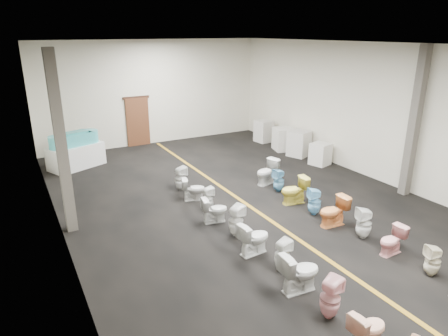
{
  "coord_description": "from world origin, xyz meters",
  "views": [
    {
      "loc": [
        -5.76,
        -8.92,
        4.84
      ],
      "look_at": [
        -0.3,
        1.0,
        0.93
      ],
      "focal_mm": 32.0,
      "sensor_mm": 36.0,
      "label": 1
    }
  ],
  "objects_px": {
    "display_table": "(76,156)",
    "toilet_left_6": "(254,238)",
    "toilet_left_3": "(330,298)",
    "toilet_left_11": "(181,178)",
    "appliance_crate_c": "(284,139)",
    "toilet_right_4": "(364,223)",
    "appliance_crate_d": "(264,131)",
    "toilet_right_5": "(333,212)",
    "toilet_right_6": "(315,202)",
    "toilet_left_10": "(193,189)",
    "toilet_left_4": "(300,272)",
    "bathtub": "(74,139)",
    "appliance_crate_a": "(320,154)",
    "toilet_right_7": "(294,190)",
    "toilet_right_9": "(267,172)",
    "toilet_right_2": "(433,261)",
    "toilet_left_9": "(208,199)",
    "toilet_left_2": "(368,329)",
    "toilet_left_5": "(282,255)",
    "toilet_left_8": "(215,210)",
    "appliance_crate_b": "(299,144)",
    "toilet_left_7": "(236,221)",
    "toilet_right_8": "(279,180)",
    "toilet_right_3": "(392,241)"
  },
  "relations": [
    {
      "from": "toilet_left_4",
      "to": "toilet_right_8",
      "type": "relative_size",
      "value": 1.1
    },
    {
      "from": "toilet_left_6",
      "to": "toilet_right_7",
      "type": "distance_m",
      "value": 3.12
    },
    {
      "from": "toilet_left_6",
      "to": "toilet_right_4",
      "type": "height_order",
      "value": "toilet_right_4"
    },
    {
      "from": "toilet_right_2",
      "to": "toilet_right_5",
      "type": "height_order",
      "value": "toilet_right_5"
    },
    {
      "from": "toilet_left_5",
      "to": "toilet_left_7",
      "type": "bearing_deg",
      "value": -6.14
    },
    {
      "from": "appliance_crate_a",
      "to": "appliance_crate_b",
      "type": "distance_m",
      "value": 1.28
    },
    {
      "from": "display_table",
      "to": "toilet_left_5",
      "type": "xyz_separation_m",
      "value": [
        2.62,
        -9.19,
        -0.07
      ]
    },
    {
      "from": "toilet_left_10",
      "to": "appliance_crate_d",
      "type": "bearing_deg",
      "value": -32.24
    },
    {
      "from": "toilet_right_5",
      "to": "toilet_right_6",
      "type": "relative_size",
      "value": 1.03
    },
    {
      "from": "appliance_crate_c",
      "to": "toilet_left_4",
      "type": "height_order",
      "value": "appliance_crate_c"
    },
    {
      "from": "appliance_crate_a",
      "to": "toilet_right_7",
      "type": "xyz_separation_m",
      "value": [
        -3.14,
        -2.4,
        -0.01
      ]
    },
    {
      "from": "toilet_left_10",
      "to": "toilet_left_9",
      "type": "bearing_deg",
      "value": -157.45
    },
    {
      "from": "toilet_left_4",
      "to": "toilet_right_4",
      "type": "distance_m",
      "value": 2.86
    },
    {
      "from": "toilet_left_5",
      "to": "toilet_right_9",
      "type": "xyz_separation_m",
      "value": [
        2.61,
        4.36,
        0.05
      ]
    },
    {
      "from": "toilet_left_2",
      "to": "toilet_left_8",
      "type": "distance_m",
      "value": 5.13
    },
    {
      "from": "toilet_left_2",
      "to": "toilet_right_9",
      "type": "height_order",
      "value": "toilet_right_9"
    },
    {
      "from": "bathtub",
      "to": "toilet_left_3",
      "type": "relative_size",
      "value": 2.27
    },
    {
      "from": "appliance_crate_c",
      "to": "toilet_left_5",
      "type": "height_order",
      "value": "appliance_crate_c"
    },
    {
      "from": "appliance_crate_c",
      "to": "toilet_right_4",
      "type": "bearing_deg",
      "value": -112.5
    },
    {
      "from": "appliance_crate_a",
      "to": "appliance_crate_c",
      "type": "bearing_deg",
      "value": 90.0
    },
    {
      "from": "appliance_crate_a",
      "to": "toilet_left_11",
      "type": "relative_size",
      "value": 1.05
    },
    {
      "from": "appliance_crate_a",
      "to": "toilet_right_6",
      "type": "bearing_deg",
      "value": -133.6
    },
    {
      "from": "toilet_left_3",
      "to": "toilet_left_11",
      "type": "xyz_separation_m",
      "value": [
        0.04,
        6.81,
        -0.0
      ]
    },
    {
      "from": "toilet_right_2",
      "to": "toilet_left_11",
      "type": "bearing_deg",
      "value": -136.8
    },
    {
      "from": "bathtub",
      "to": "toilet_left_3",
      "type": "xyz_separation_m",
      "value": [
        2.47,
        -10.79,
        -0.67
      ]
    },
    {
      "from": "appliance_crate_a",
      "to": "toilet_right_9",
      "type": "height_order",
      "value": "toilet_right_9"
    },
    {
      "from": "appliance_crate_a",
      "to": "toilet_right_3",
      "type": "distance_m",
      "value": 6.45
    },
    {
      "from": "appliance_crate_d",
      "to": "toilet_right_9",
      "type": "relative_size",
      "value": 1.18
    },
    {
      "from": "toilet_left_7",
      "to": "toilet_right_7",
      "type": "bearing_deg",
      "value": -89.8
    },
    {
      "from": "toilet_left_2",
      "to": "toilet_left_8",
      "type": "xyz_separation_m",
      "value": [
        -0.08,
        5.13,
        0.01
      ]
    },
    {
      "from": "toilet_left_10",
      "to": "toilet_right_8",
      "type": "height_order",
      "value": "toilet_right_8"
    },
    {
      "from": "toilet_right_7",
      "to": "toilet_left_7",
      "type": "bearing_deg",
      "value": -61.59
    },
    {
      "from": "display_table",
      "to": "toilet_left_6",
      "type": "xyz_separation_m",
      "value": [
        2.47,
        -8.32,
        -0.04
      ]
    },
    {
      "from": "toilet_left_5",
      "to": "toilet_right_7",
      "type": "height_order",
      "value": "toilet_right_7"
    },
    {
      "from": "appliance_crate_a",
      "to": "toilet_left_11",
      "type": "bearing_deg",
      "value": 178.41
    },
    {
      "from": "toilet_right_7",
      "to": "toilet_right_5",
      "type": "bearing_deg",
      "value": 8.89
    },
    {
      "from": "appliance_crate_c",
      "to": "toilet_left_11",
      "type": "relative_size",
      "value": 1.19
    },
    {
      "from": "appliance_crate_b",
      "to": "toilet_right_7",
      "type": "relative_size",
      "value": 1.27
    },
    {
      "from": "display_table",
      "to": "toilet_left_2",
      "type": "height_order",
      "value": "display_table"
    },
    {
      "from": "toilet_left_2",
      "to": "toilet_left_7",
      "type": "distance_m",
      "value": 4.2
    },
    {
      "from": "toilet_left_3",
      "to": "toilet_left_9",
      "type": "xyz_separation_m",
      "value": [
        0.13,
        5.07,
        -0.05
      ]
    },
    {
      "from": "toilet_left_4",
      "to": "toilet_right_9",
      "type": "bearing_deg",
      "value": -24.24
    },
    {
      "from": "appliance_crate_d",
      "to": "toilet_right_4",
      "type": "distance_m",
      "value": 9.18
    },
    {
      "from": "toilet_left_11",
      "to": "toilet_right_2",
      "type": "height_order",
      "value": "toilet_left_11"
    },
    {
      "from": "appliance_crate_b",
      "to": "toilet_left_8",
      "type": "bearing_deg",
      "value": -147.71
    },
    {
      "from": "toilet_right_8",
      "to": "toilet_right_2",
      "type": "bearing_deg",
      "value": -3.21
    },
    {
      "from": "appliance_crate_a",
      "to": "toilet_right_2",
      "type": "distance_m",
      "value": 7.33
    },
    {
      "from": "display_table",
      "to": "toilet_left_10",
      "type": "height_order",
      "value": "display_table"
    },
    {
      "from": "toilet_left_3",
      "to": "toilet_left_10",
      "type": "bearing_deg",
      "value": -15.93
    },
    {
      "from": "appliance_crate_b",
      "to": "toilet_left_7",
      "type": "distance_m",
      "value": 7.24
    }
  ]
}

